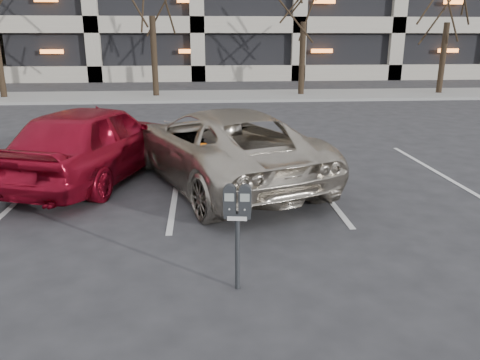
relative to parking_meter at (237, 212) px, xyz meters
name	(u,v)px	position (x,y,z in m)	size (l,w,h in m)	color
ground	(260,225)	(0.50, 1.88, -0.96)	(140.00, 140.00, 0.00)	#28282B
sidewalk	(219,96)	(0.50, 17.88, -0.90)	(80.00, 4.00, 0.12)	gray
stall_lines	(177,183)	(-0.90, 4.18, -0.95)	(16.90, 5.20, 0.00)	silver
parking_meter	(237,212)	(0.00, 0.00, 0.00)	(0.33, 0.17, 1.25)	black
suv_silver	(221,146)	(0.00, 4.21, -0.21)	(4.30, 5.92, 1.50)	#B9AE9D
car_red	(94,141)	(-2.56, 4.63, -0.17)	(1.87, 4.64, 1.58)	maroon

